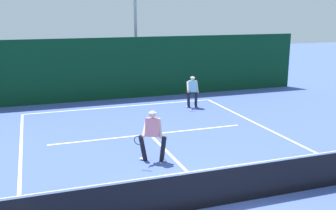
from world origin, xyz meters
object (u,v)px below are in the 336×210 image
Objects in this scene: player_near at (152,134)px; tennis_ball at (104,187)px; light_pole at (135,20)px; player_far at (192,91)px.

player_near is 2.49m from tennis_ball.
light_pole is (4.14, 12.17, 4.07)m from tennis_ball.
light_pole reaches higher than tennis_ball.
player_far is at bearing -70.89° from light_pole.
player_near is at bearing 74.09° from player_far.
light_pole is at bearing 71.20° from tennis_ball.
player_near is 24.91× the size of tennis_ball.
tennis_ball is at bearing -108.80° from light_pole.
player_near reaches higher than tennis_ball.
tennis_ball is at bearing 69.54° from player_far.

